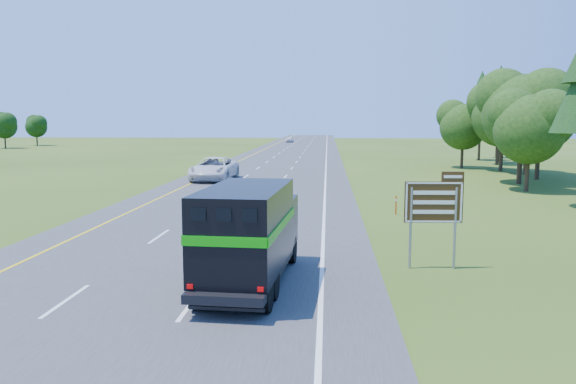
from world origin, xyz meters
name	(u,v)px	position (x,y,z in m)	size (l,w,h in m)	color
ground	(100,329)	(0.00, 0.00, 0.00)	(300.00, 300.00, 0.00)	#314813
road	(277,166)	(0.00, 50.00, 0.02)	(15.00, 260.00, 0.04)	#38383A
lane_markings	(277,166)	(0.00, 50.00, 0.04)	(11.15, 260.00, 0.01)	yellow
horse_truck	(250,232)	(3.24, 3.95, 1.74)	(2.68, 7.30, 3.18)	black
white_suv	(214,169)	(-4.12, 34.65, 1.02)	(3.26, 7.08, 1.97)	silver
far_car	(290,139)	(-3.16, 117.34, 0.75)	(1.67, 4.15, 1.41)	silver
exit_sign	(435,206)	(9.40, 6.47, 2.23)	(2.03, 0.16, 3.44)	gray
delineator	(396,205)	(9.46, 17.85, 0.57)	(0.09, 0.05, 1.06)	#DB450B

